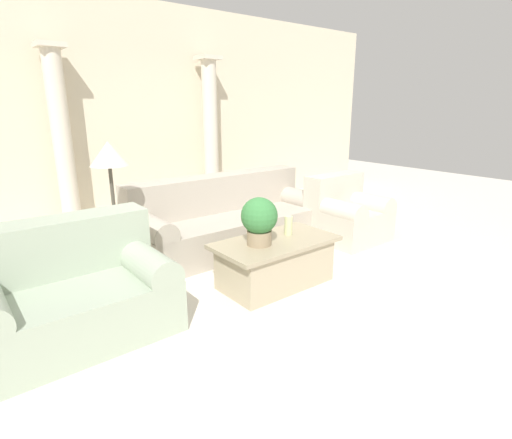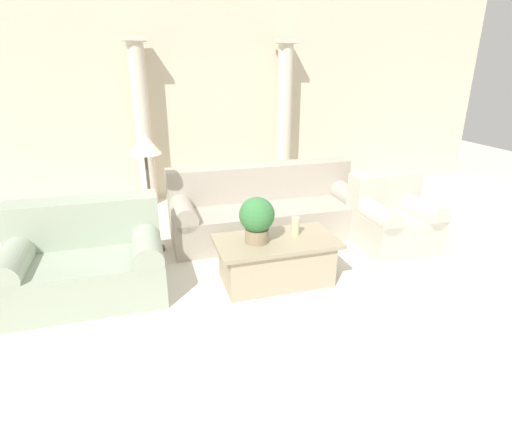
# 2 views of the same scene
# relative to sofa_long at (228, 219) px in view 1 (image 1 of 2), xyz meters

# --- Properties ---
(ground_plane) EXTENTS (16.00, 16.00, 0.00)m
(ground_plane) POSITION_rel_sofa_long_xyz_m (-0.21, -0.92, -0.35)
(ground_plane) COLOR silver
(wall_back) EXTENTS (10.00, 0.06, 3.20)m
(wall_back) POSITION_rel_sofa_long_xyz_m (-0.21, 1.98, 1.25)
(wall_back) COLOR beige
(wall_back) RESTS_ON ground_plane
(sofa_long) EXTENTS (2.46, 0.95, 0.88)m
(sofa_long) POSITION_rel_sofa_long_xyz_m (0.00, 0.00, 0.00)
(sofa_long) COLOR #ADA393
(sofa_long) RESTS_ON ground_plane
(loveseat) EXTENTS (1.42, 0.95, 0.88)m
(loveseat) POSITION_rel_sofa_long_xyz_m (-2.10, -0.90, 0.01)
(loveseat) COLOR #A2B098
(loveseat) RESTS_ON ground_plane
(coffee_table) EXTENTS (1.22, 0.66, 0.47)m
(coffee_table) POSITION_rel_sofa_long_xyz_m (-0.29, -1.23, -0.11)
(coffee_table) COLOR tan
(coffee_table) RESTS_ON ground_plane
(potted_plant) EXTENTS (0.35, 0.35, 0.46)m
(potted_plant) POSITION_rel_sofa_long_xyz_m (-0.49, -1.23, 0.37)
(potted_plant) COLOR #937F60
(potted_plant) RESTS_ON coffee_table
(pillar_candle) EXTENTS (0.08, 0.08, 0.19)m
(pillar_candle) POSITION_rel_sofa_long_xyz_m (-0.06, -1.18, 0.22)
(pillar_candle) COLOR beige
(pillar_candle) RESTS_ON coffee_table
(floor_lamp) EXTENTS (0.36, 0.36, 1.41)m
(floor_lamp) POSITION_rel_sofa_long_xyz_m (-1.45, -0.13, 0.85)
(floor_lamp) COLOR #4C473D
(floor_lamp) RESTS_ON ground_plane
(column_left) EXTENTS (0.33, 0.33, 2.47)m
(column_left) POSITION_rel_sofa_long_xyz_m (-1.42, 1.68, 0.92)
(column_left) COLOR beige
(column_left) RESTS_ON ground_plane
(column_right) EXTENTS (0.33, 0.33, 2.47)m
(column_right) POSITION_rel_sofa_long_xyz_m (0.85, 1.68, 0.92)
(column_right) COLOR beige
(column_right) RESTS_ON ground_plane
(armchair) EXTENTS (0.88, 0.84, 0.84)m
(armchair) POSITION_rel_sofa_long_xyz_m (1.39, -0.74, 0.01)
(armchair) COLOR beige
(armchair) RESTS_ON ground_plane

